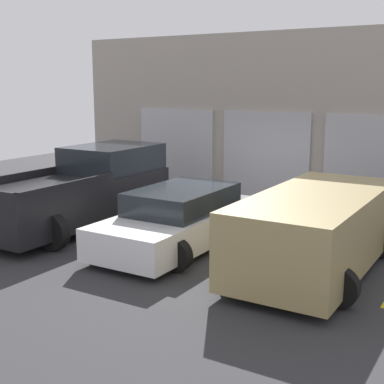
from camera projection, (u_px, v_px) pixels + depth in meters
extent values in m
plane|color=#2D2D30|center=(223.00, 226.00, 13.10)|extent=(28.00, 28.00, 0.00)
cube|color=#9E9389|center=(277.00, 119.00, 15.39)|extent=(13.33, 0.60, 4.87)
cube|color=#ADADB2|center=(176.00, 151.00, 16.98)|extent=(2.67, 0.08, 2.64)
cube|color=#ADADB2|center=(265.00, 158.00, 15.42)|extent=(2.67, 0.08, 2.64)
cube|color=#ADADB2|center=(374.00, 166.00, 13.87)|extent=(2.67, 0.08, 2.64)
cube|color=black|center=(76.00, 199.00, 12.83)|extent=(1.92, 5.19, 0.99)
cube|color=#1E2328|center=(113.00, 158.00, 13.86)|extent=(1.77, 2.34, 0.65)
cube|color=black|center=(9.00, 178.00, 12.20)|extent=(0.08, 2.86, 0.18)
cube|color=black|center=(68.00, 186.00, 11.26)|extent=(0.08, 2.86, 0.18)
cylinder|color=black|center=(94.00, 196.00, 14.67)|extent=(0.79, 0.22, 0.79)
cylinder|color=black|center=(144.00, 203.00, 13.81)|extent=(0.79, 0.22, 0.79)
cylinder|color=black|center=(53.00, 232.00, 11.11)|extent=(0.79, 0.22, 0.79)
cube|color=white|center=(180.00, 226.00, 11.37)|extent=(1.78, 4.40, 0.63)
cube|color=#1E2328|center=(183.00, 199.00, 11.35)|extent=(1.56, 2.42, 0.48)
cylinder|color=black|center=(183.00, 214.00, 12.94)|extent=(0.63, 0.22, 0.63)
cylinder|color=black|center=(241.00, 223.00, 12.15)|extent=(0.63, 0.22, 0.63)
cylinder|color=black|center=(110.00, 242.00, 10.65)|extent=(0.63, 0.22, 0.63)
cylinder|color=black|center=(176.00, 255.00, 9.86)|extent=(0.63, 0.22, 0.63)
cube|color=#9E8956|center=(316.00, 228.00, 9.79)|extent=(1.91, 4.60, 1.31)
cube|color=#1E2328|center=(350.00, 187.00, 11.60)|extent=(1.72, 0.06, 0.28)
cylinder|color=black|center=(298.00, 230.00, 11.51)|extent=(0.65, 0.22, 0.65)
cylinder|color=black|center=(379.00, 242.00, 10.65)|extent=(0.65, 0.22, 0.65)
cylinder|color=black|center=(240.00, 268.00, 9.13)|extent=(0.65, 0.22, 0.65)
cylinder|color=black|center=(338.00, 287.00, 8.26)|extent=(0.65, 0.22, 0.65)
cube|color=gold|center=(34.00, 219.00, 13.72)|extent=(0.12, 2.20, 0.01)
cube|color=gold|center=(125.00, 236.00, 12.21)|extent=(0.12, 2.20, 0.01)
cube|color=gold|center=(242.00, 257.00, 10.71)|extent=(0.12, 2.20, 0.01)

